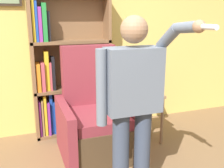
{
  "coord_description": "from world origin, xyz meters",
  "views": [
    {
      "loc": [
        -0.76,
        -1.73,
        1.68
      ],
      "look_at": [
        0.1,
        0.67,
        1.01
      ],
      "focal_mm": 42.0,
      "sensor_mm": 36.0,
      "label": 1
    }
  ],
  "objects_px": {
    "person_standing": "(133,100)",
    "side_table": "(147,105)",
    "bookcase": "(63,68)",
    "table_lamp": "(148,65)",
    "armchair": "(96,122)"
  },
  "relations": [
    {
      "from": "bookcase",
      "to": "table_lamp",
      "type": "distance_m",
      "value": 1.18
    },
    {
      "from": "bookcase",
      "to": "table_lamp",
      "type": "xyz_separation_m",
      "value": [
        0.99,
        -0.64,
        0.09
      ]
    },
    {
      "from": "person_standing",
      "to": "side_table",
      "type": "distance_m",
      "value": 1.29
    },
    {
      "from": "bookcase",
      "to": "person_standing",
      "type": "bearing_deg",
      "value": -78.61
    },
    {
      "from": "armchair",
      "to": "side_table",
      "type": "relative_size",
      "value": 1.94
    },
    {
      "from": "armchair",
      "to": "table_lamp",
      "type": "height_order",
      "value": "armchair"
    },
    {
      "from": "armchair",
      "to": "person_standing",
      "type": "distance_m",
      "value": 1.13
    },
    {
      "from": "person_standing",
      "to": "bookcase",
      "type": "bearing_deg",
      "value": 101.39
    },
    {
      "from": "bookcase",
      "to": "person_standing",
      "type": "height_order",
      "value": "bookcase"
    },
    {
      "from": "person_standing",
      "to": "side_table",
      "type": "height_order",
      "value": "person_standing"
    },
    {
      "from": "bookcase",
      "to": "side_table",
      "type": "distance_m",
      "value": 1.26
    },
    {
      "from": "bookcase",
      "to": "side_table",
      "type": "relative_size",
      "value": 2.94
    },
    {
      "from": "person_standing",
      "to": "side_table",
      "type": "bearing_deg",
      "value": 56.63
    },
    {
      "from": "armchair",
      "to": "side_table",
      "type": "xyz_separation_m",
      "value": [
        0.72,
        0.04,
        0.13
      ]
    },
    {
      "from": "side_table",
      "to": "table_lamp",
      "type": "xyz_separation_m",
      "value": [
        0.0,
        -0.0,
        0.54
      ]
    }
  ]
}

